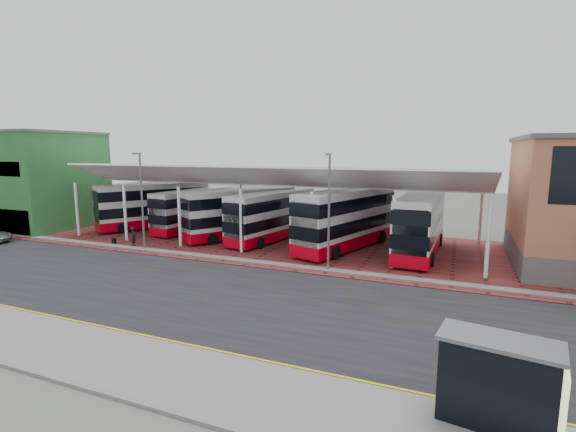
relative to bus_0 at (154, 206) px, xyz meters
name	(u,v)px	position (x,y,z in m)	size (l,w,h in m)	color
ground	(262,296)	(19.90, -14.64, -2.41)	(140.00, 140.00, 0.00)	#50534D
road	(255,302)	(19.90, -15.64, -2.40)	(120.00, 14.00, 0.02)	black
forecourt	(351,249)	(21.90, -1.64, -2.38)	(72.00, 16.00, 0.06)	maroon
sidewalk	(158,371)	(19.90, -23.64, -2.34)	(120.00, 4.00, 0.14)	slate
north_kerb	(301,267)	(19.90, -8.44, -2.34)	(120.00, 0.80, 0.14)	slate
yellow_line_near	(190,349)	(19.90, -21.64, -2.39)	(120.00, 0.12, 0.01)	gold
yellow_line_far	(194,345)	(19.90, -21.34, -2.39)	(120.00, 0.12, 0.01)	gold
canopy	(269,178)	(13.90, -0.70, 3.38)	(37.00, 11.63, 7.07)	white
shop_green	(53,180)	(-10.10, -3.67, 2.71)	(6.40, 10.20, 10.22)	#2F7336
shop_cream	(12,179)	(-16.60, -3.67, 2.71)	(6.40, 10.20, 10.22)	beige
lamp_west	(142,198)	(5.90, -8.37, 1.95)	(0.16, 0.90, 8.07)	slate
lamp_east	(329,209)	(21.90, -8.37, 1.95)	(0.16, 0.90, 8.07)	slate
bus_0	(154,206)	(0.00, 0.00, 0.00)	(8.35, 11.13, 4.73)	silver
bus_1	(194,210)	(4.70, 0.48, -0.27)	(3.46, 10.36, 4.19)	silver
bus_2	(240,214)	(10.94, -1.00, -0.08)	(7.95, 10.84, 4.58)	silver
bus_3	(272,216)	(14.20, -0.79, -0.15)	(4.60, 11.04, 4.44)	silver
bus_4	(347,219)	(21.39, -1.41, 0.11)	(6.18, 12.30, 4.95)	silver
bus_5	(420,224)	(27.29, -1.04, 0.01)	(3.21, 11.62, 4.75)	silver
pedestrian	(134,237)	(4.30, -7.83, -1.51)	(0.62, 0.40, 1.69)	black
suitcase	(114,241)	(2.16, -7.93, -2.08)	(0.32, 0.23, 0.55)	black
bus_shelter	(508,379)	(31.57, -22.70, -0.58)	(3.57, 2.08, 2.71)	black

